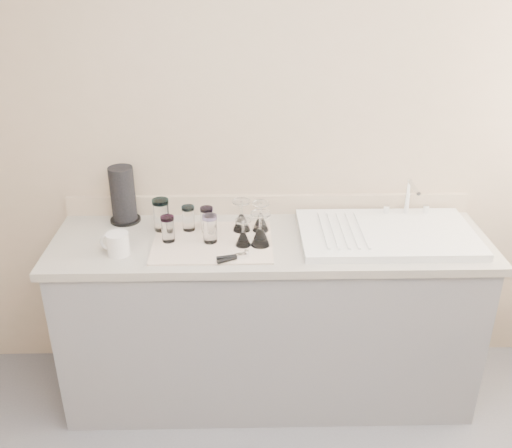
{
  "coord_description": "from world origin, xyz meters",
  "views": [
    {
      "loc": [
        -0.12,
        -1.19,
        2.14
      ],
      "look_at": [
        -0.07,
        1.15,
        1.0
      ],
      "focal_mm": 40.0,
      "sensor_mm": 36.0,
      "label": 1
    }
  ],
  "objects_px": {
    "sink_unit": "(387,233)",
    "goblet_front_left": "(243,237)",
    "tumbler_purple": "(207,219)",
    "can_opener": "(233,257)",
    "goblet_back_left": "(241,220)",
    "goblet_front_right": "(260,234)",
    "goblet_back_right": "(261,221)",
    "tumbler_lavender": "(210,228)",
    "paper_towel_roll": "(123,195)",
    "tumbler_teal": "(161,215)",
    "tumbler_cyan": "(188,218)",
    "white_mug": "(117,244)",
    "tumbler_magenta": "(168,229)"
  },
  "relations": [
    {
      "from": "tumbler_lavender",
      "to": "paper_towel_roll",
      "type": "relative_size",
      "value": 0.47
    },
    {
      "from": "goblet_front_left",
      "to": "can_opener",
      "type": "xyz_separation_m",
      "value": [
        -0.05,
        -0.13,
        -0.03
      ]
    },
    {
      "from": "goblet_back_left",
      "to": "goblet_front_right",
      "type": "relative_size",
      "value": 0.95
    },
    {
      "from": "tumbler_cyan",
      "to": "tumbler_magenta",
      "type": "xyz_separation_m",
      "value": [
        -0.08,
        -0.12,
        0.0
      ]
    },
    {
      "from": "tumbler_purple",
      "to": "can_opener",
      "type": "xyz_separation_m",
      "value": [
        0.13,
        -0.28,
        -0.05
      ]
    },
    {
      "from": "goblet_front_left",
      "to": "white_mug",
      "type": "distance_m",
      "value": 0.56
    },
    {
      "from": "tumbler_purple",
      "to": "tumbler_lavender",
      "type": "height_order",
      "value": "tumbler_lavender"
    },
    {
      "from": "paper_towel_roll",
      "to": "can_opener",
      "type": "bearing_deg",
      "value": -37.45
    },
    {
      "from": "can_opener",
      "to": "paper_towel_roll",
      "type": "xyz_separation_m",
      "value": [
        -0.55,
        0.42,
        0.12
      ]
    },
    {
      "from": "sink_unit",
      "to": "can_opener",
      "type": "xyz_separation_m",
      "value": [
        -0.73,
        -0.21,
        -0.0
      ]
    },
    {
      "from": "sink_unit",
      "to": "tumbler_purple",
      "type": "xyz_separation_m",
      "value": [
        -0.85,
        0.06,
        0.05
      ]
    },
    {
      "from": "can_opener",
      "to": "goblet_back_right",
      "type": "bearing_deg",
      "value": 65.48
    },
    {
      "from": "can_opener",
      "to": "goblet_front_left",
      "type": "bearing_deg",
      "value": 70.83
    },
    {
      "from": "sink_unit",
      "to": "goblet_front_right",
      "type": "xyz_separation_m",
      "value": [
        -0.6,
        -0.08,
        0.04
      ]
    },
    {
      "from": "goblet_front_right",
      "to": "white_mug",
      "type": "relative_size",
      "value": 1.07
    },
    {
      "from": "goblet_back_right",
      "to": "can_opener",
      "type": "height_order",
      "value": "goblet_back_right"
    },
    {
      "from": "tumbler_teal",
      "to": "goblet_front_left",
      "type": "height_order",
      "value": "tumbler_teal"
    },
    {
      "from": "tumbler_teal",
      "to": "tumbler_cyan",
      "type": "distance_m",
      "value": 0.13
    },
    {
      "from": "tumbler_cyan",
      "to": "tumbler_magenta",
      "type": "bearing_deg",
      "value": -125.88
    },
    {
      "from": "goblet_front_right",
      "to": "tumbler_magenta",
      "type": "bearing_deg",
      "value": 173.68
    },
    {
      "from": "goblet_back_right",
      "to": "sink_unit",
      "type": "bearing_deg",
      "value": -6.76
    },
    {
      "from": "goblet_back_left",
      "to": "white_mug",
      "type": "bearing_deg",
      "value": -158.74
    },
    {
      "from": "tumbler_magenta",
      "to": "goblet_front_left",
      "type": "distance_m",
      "value": 0.35
    },
    {
      "from": "tumbler_cyan",
      "to": "paper_towel_roll",
      "type": "relative_size",
      "value": 0.43
    },
    {
      "from": "tumbler_purple",
      "to": "tumbler_teal",
      "type": "bearing_deg",
      "value": 174.04
    },
    {
      "from": "tumbler_magenta",
      "to": "goblet_front_left",
      "type": "bearing_deg",
      "value": -8.08
    },
    {
      "from": "goblet_front_right",
      "to": "goblet_back_right",
      "type": "bearing_deg",
      "value": 88.09
    },
    {
      "from": "white_mug",
      "to": "paper_towel_roll",
      "type": "relative_size",
      "value": 0.53
    },
    {
      "from": "tumbler_lavender",
      "to": "goblet_front_left",
      "type": "relative_size",
      "value": 1.05
    },
    {
      "from": "tumbler_purple",
      "to": "can_opener",
      "type": "relative_size",
      "value": 0.85
    },
    {
      "from": "tumbler_purple",
      "to": "can_opener",
      "type": "height_order",
      "value": "tumbler_purple"
    },
    {
      "from": "tumbler_teal",
      "to": "paper_towel_roll",
      "type": "height_order",
      "value": "paper_towel_roll"
    },
    {
      "from": "sink_unit",
      "to": "goblet_front_left",
      "type": "xyz_separation_m",
      "value": [
        -0.68,
        -0.08,
        0.03
      ]
    },
    {
      "from": "sink_unit",
      "to": "paper_towel_roll",
      "type": "height_order",
      "value": "paper_towel_roll"
    },
    {
      "from": "tumbler_cyan",
      "to": "goblet_back_left",
      "type": "xyz_separation_m",
      "value": [
        0.25,
        -0.01,
        -0.01
      ]
    },
    {
      "from": "tumbler_cyan",
      "to": "paper_towel_roll",
      "type": "height_order",
      "value": "paper_towel_roll"
    },
    {
      "from": "tumbler_lavender",
      "to": "paper_towel_roll",
      "type": "height_order",
      "value": "paper_towel_roll"
    },
    {
      "from": "white_mug",
      "to": "tumbler_cyan",
      "type": "bearing_deg",
      "value": 36.93
    },
    {
      "from": "sink_unit",
      "to": "goblet_front_left",
      "type": "bearing_deg",
      "value": -173.02
    },
    {
      "from": "tumbler_cyan",
      "to": "white_mug",
      "type": "xyz_separation_m",
      "value": [
        -0.3,
        -0.22,
        -0.02
      ]
    },
    {
      "from": "tumbler_teal",
      "to": "paper_towel_roll",
      "type": "bearing_deg",
      "value": 149.42
    },
    {
      "from": "tumbler_magenta",
      "to": "goblet_front_left",
      "type": "height_order",
      "value": "goblet_front_left"
    },
    {
      "from": "goblet_back_left",
      "to": "paper_towel_roll",
      "type": "bearing_deg",
      "value": 167.38
    },
    {
      "from": "tumbler_cyan",
      "to": "tumbler_purple",
      "type": "distance_m",
      "value": 0.09
    },
    {
      "from": "can_opener",
      "to": "white_mug",
      "type": "height_order",
      "value": "white_mug"
    },
    {
      "from": "goblet_back_left",
      "to": "paper_towel_roll",
      "type": "height_order",
      "value": "paper_towel_roll"
    },
    {
      "from": "tumbler_lavender",
      "to": "white_mug",
      "type": "relative_size",
      "value": 0.89
    },
    {
      "from": "tumbler_magenta",
      "to": "white_mug",
      "type": "distance_m",
      "value": 0.24
    },
    {
      "from": "goblet_back_right",
      "to": "paper_towel_roll",
      "type": "distance_m",
      "value": 0.69
    },
    {
      "from": "tumbler_purple",
      "to": "goblet_front_right",
      "type": "distance_m",
      "value": 0.29
    }
  ]
}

